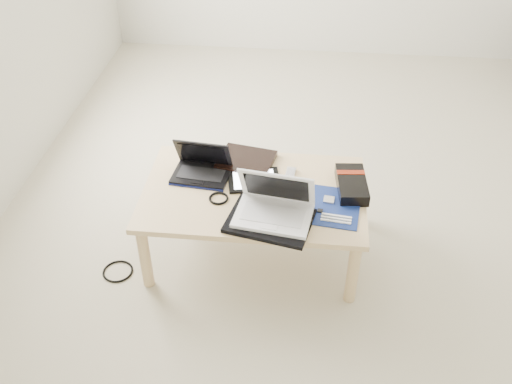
# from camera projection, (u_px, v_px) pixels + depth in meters

# --- Properties ---
(ground) EXTENTS (4.00, 4.00, 0.00)m
(ground) POSITION_uv_depth(u_px,v_px,m) (348.00, 190.00, 3.48)
(ground) COLOR #BFB59B
(ground) RESTS_ON ground
(coffee_table) EXTENTS (1.10, 0.70, 0.40)m
(coffee_table) POSITION_uv_depth(u_px,v_px,m) (254.00, 198.00, 2.85)
(coffee_table) COLOR tan
(coffee_table) RESTS_ON ground
(book) EXTENTS (0.32, 0.28, 0.03)m
(book) POSITION_uv_depth(u_px,v_px,m) (246.00, 161.00, 3.00)
(book) COLOR black
(book) RESTS_ON coffee_table
(netbook) EXTENTS (0.30, 0.23, 0.19)m
(netbook) POSITION_uv_depth(u_px,v_px,m) (202.00, 168.00, 2.90)
(netbook) COLOR black
(netbook) RESTS_ON coffee_table
(tablet) EXTENTS (0.29, 0.24, 0.01)m
(tablet) POSITION_uv_depth(u_px,v_px,m) (254.00, 180.00, 2.88)
(tablet) COLOR black
(tablet) RESTS_ON coffee_table
(remote) EXTENTS (0.07, 0.21, 0.02)m
(remote) POSITION_uv_depth(u_px,v_px,m) (289.00, 180.00, 2.88)
(remote) COLOR #B4B3B8
(remote) RESTS_ON coffee_table
(neoprene_sleeve) EXTENTS (0.43, 0.35, 0.02)m
(neoprene_sleeve) POSITION_uv_depth(u_px,v_px,m) (270.00, 221.00, 2.63)
(neoprene_sleeve) COLOR black
(neoprene_sleeve) RESTS_ON coffee_table
(white_laptop) EXTENTS (0.38, 0.29, 0.23)m
(white_laptop) POSITION_uv_depth(u_px,v_px,m) (274.00, 206.00, 2.62)
(white_laptop) COLOR white
(white_laptop) RESTS_ON neoprene_sleeve
(motherboard) EXTENTS (0.28, 0.33, 0.01)m
(motherboard) POSITION_uv_depth(u_px,v_px,m) (334.00, 207.00, 2.72)
(motherboard) COLOR #0C1B52
(motherboard) RESTS_ON coffee_table
(gpu_box) EXTENTS (0.16, 0.29, 0.06)m
(gpu_box) POSITION_uv_depth(u_px,v_px,m) (352.00, 184.00, 2.81)
(gpu_box) COLOR black
(gpu_box) RESTS_ON coffee_table
(cable_coil) EXTENTS (0.12, 0.12, 0.01)m
(cable_coil) POSITION_uv_depth(u_px,v_px,m) (219.00, 198.00, 2.77)
(cable_coil) COLOR black
(cable_coil) RESTS_ON coffee_table
(floor_cable_coil) EXTENTS (0.16, 0.16, 0.01)m
(floor_cable_coil) POSITION_uv_depth(u_px,v_px,m) (118.00, 271.00, 2.93)
(floor_cable_coil) COLOR black
(floor_cable_coil) RESTS_ON ground
(floor_cable_trail) EXTENTS (0.15, 0.29, 0.01)m
(floor_cable_trail) POSITION_uv_depth(u_px,v_px,m) (144.00, 263.00, 2.98)
(floor_cable_trail) COLOR black
(floor_cable_trail) RESTS_ON ground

